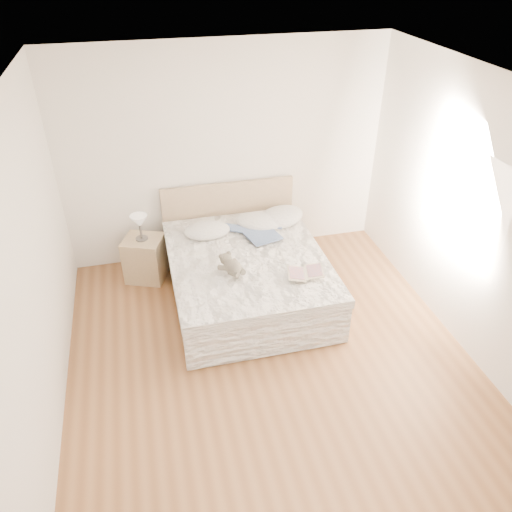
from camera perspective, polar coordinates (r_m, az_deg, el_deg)
name	(u,v)px	position (r m, az deg, el deg)	size (l,w,h in m)	color
floor	(273,364)	(5.14, 1.90, -12.24)	(4.00, 4.50, 0.00)	brown
ceiling	(279,92)	(3.73, 2.70, 18.21)	(4.00, 4.50, 0.00)	white
wall_back	(226,155)	(6.24, -3.49, 11.46)	(4.00, 0.02, 2.70)	white
wall_front	(399,492)	(2.81, 16.03, -24.51)	(4.00, 0.02, 2.70)	white
wall_left	(28,285)	(4.27, -24.59, -3.04)	(0.02, 4.50, 2.70)	white
wall_right	(480,224)	(5.14, 24.26, 3.35)	(0.02, 4.50, 2.70)	white
window	(463,200)	(5.30, 22.60, 5.88)	(0.02, 1.30, 1.10)	white
bed	(246,273)	(5.82, -1.17, -1.95)	(1.72, 2.14, 1.00)	tan
nightstand	(145,258)	(6.27, -12.56, -0.28)	(0.45, 0.40, 0.56)	tan
table_lamp	(139,222)	(6.01, -13.18, 3.76)	(0.21, 0.21, 0.32)	#48433F
pillow_left	(207,230)	(6.02, -5.60, 2.92)	(0.55, 0.39, 0.17)	white
pillow_middle	(259,222)	(6.17, 0.31, 3.94)	(0.58, 0.41, 0.17)	silver
pillow_right	(280,217)	(6.29, 2.81, 4.50)	(0.65, 0.45, 0.19)	silver
blouse	(259,232)	(5.97, 0.34, 2.76)	(0.57, 0.61, 0.02)	#3A4F77
photo_book	(205,228)	(6.10, -5.80, 3.26)	(0.32, 0.22, 0.02)	white
childrens_book	(305,273)	(5.29, 5.67, -1.94)	(0.40, 0.27, 0.03)	beige
teddy_bear	(233,271)	(5.26, -2.67, -1.74)	(0.22, 0.31, 0.16)	#676051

